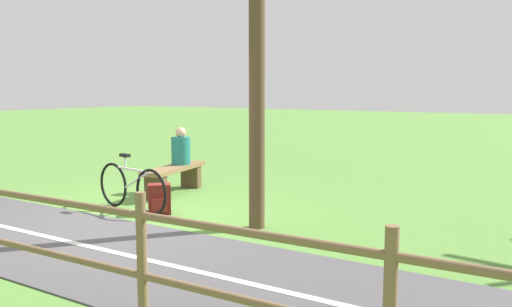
{
  "coord_description": "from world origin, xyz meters",
  "views": [
    {
      "loc": [
        5.36,
        5.69,
        1.93
      ],
      "look_at": [
        -1.18,
        1.52,
        0.98
      ],
      "focal_mm": 36.57,
      "sensor_mm": 36.0,
      "label": 1
    }
  ],
  "objects_px": {
    "bench": "(174,175)",
    "bicycle": "(131,187)",
    "tree_by_path": "(255,82)",
    "person_seated": "(181,149)",
    "backpack": "(160,199)"
  },
  "relations": [
    {
      "from": "backpack",
      "to": "bench",
      "type": "bearing_deg",
      "value": -146.71
    },
    {
      "from": "bench",
      "to": "tree_by_path",
      "type": "distance_m",
      "value": 3.3
    },
    {
      "from": "person_seated",
      "to": "backpack",
      "type": "relative_size",
      "value": 1.5
    },
    {
      "from": "bench",
      "to": "person_seated",
      "type": "bearing_deg",
      "value": 180.0
    },
    {
      "from": "bicycle",
      "to": "backpack",
      "type": "distance_m",
      "value": 0.55
    },
    {
      "from": "bench",
      "to": "bicycle",
      "type": "height_order",
      "value": "bicycle"
    },
    {
      "from": "bicycle",
      "to": "backpack",
      "type": "xyz_separation_m",
      "value": [
        -0.09,
        0.52,
        -0.15
      ]
    },
    {
      "from": "backpack",
      "to": "tree_by_path",
      "type": "distance_m",
      "value": 2.46
    },
    {
      "from": "bench",
      "to": "person_seated",
      "type": "height_order",
      "value": "person_seated"
    },
    {
      "from": "person_seated",
      "to": "bicycle",
      "type": "height_order",
      "value": "person_seated"
    },
    {
      "from": "bench",
      "to": "bicycle",
      "type": "xyz_separation_m",
      "value": [
        1.45,
        0.38,
        0.03
      ]
    },
    {
      "from": "bench",
      "to": "backpack",
      "type": "height_order",
      "value": "bench"
    },
    {
      "from": "bench",
      "to": "tree_by_path",
      "type": "bearing_deg",
      "value": 53.61
    },
    {
      "from": "bench",
      "to": "backpack",
      "type": "xyz_separation_m",
      "value": [
        1.36,
        0.89,
        -0.12
      ]
    },
    {
      "from": "tree_by_path",
      "to": "person_seated",
      "type": "bearing_deg",
      "value": -119.43
    }
  ]
}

